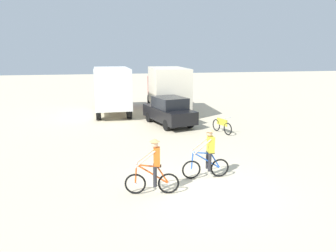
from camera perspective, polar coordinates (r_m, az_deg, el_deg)
The scene contains 7 objects.
ground_plane at distance 10.50m, azimuth 6.84°, elevation -11.35°, with size 120.00×120.00×0.00m, color beige.
box_truck_white_box at distance 23.25m, azimuth -10.32°, elevation 6.89°, with size 2.40×6.75×3.35m.
box_truck_cream_rv at distance 23.21m, azimuth -0.19°, elevation 7.09°, with size 2.73×6.87×3.35m.
sedan_parked at distance 19.16m, azimuth 0.19°, elevation 2.79°, with size 2.72×4.50×1.76m.
cyclist_orange_shirt at distance 9.77m, azimuth -2.66°, elevation -7.83°, with size 1.71×0.55×1.82m.
cyclist_cowboy_hat at distance 11.07m, azimuth 7.31°, elevation -5.35°, with size 1.73×0.52×1.82m.
bicycle_spare at distance 17.56m, azimuth 9.90°, elevation 0.01°, with size 0.62×1.69×0.97m.
Camera 1 is at (-3.23, -9.00, 4.35)m, focal length 33.11 mm.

